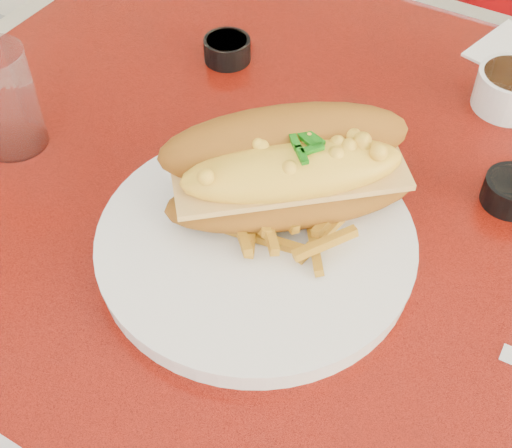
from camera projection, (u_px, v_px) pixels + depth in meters
The scene contains 9 objects.
diner_table at pixel (387, 309), 0.84m from camera, with size 1.23×0.83×0.77m.
dinner_plate at pixel (256, 243), 0.68m from camera, with size 0.36×0.36×0.02m.
mac_hoagie at pixel (289, 169), 0.67m from camera, with size 0.26×0.25×0.11m.
fries_pile at pixel (290, 210), 0.68m from camera, with size 0.12×0.11×0.03m, color gold, non-canonical shape.
fork at pixel (335, 220), 0.69m from camera, with size 0.09×0.15×0.00m.
gravy_ramekin at pixel (511, 89), 0.82m from camera, with size 0.10×0.10×0.05m.
sauce_cup_left at pixel (227, 49), 0.89m from camera, with size 0.07×0.07×0.03m.
sauce_cup_right at pixel (512, 190), 0.72m from camera, with size 0.06×0.06×0.03m.
water_tumbler at pixel (4, 100), 0.75m from camera, with size 0.07×0.07×0.12m, color silver.
Camera 1 is at (0.12, -0.50, 1.30)m, focal length 50.00 mm.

